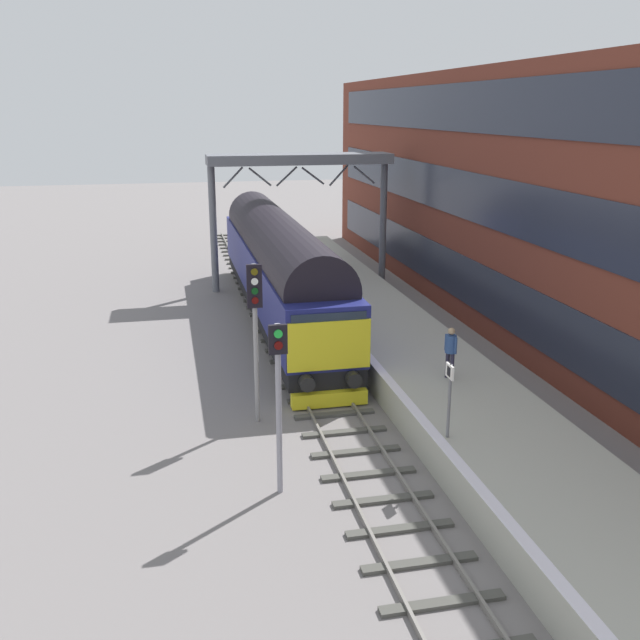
{
  "coord_description": "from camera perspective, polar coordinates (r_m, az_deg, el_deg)",
  "views": [
    {
      "loc": [
        -4.71,
        -23.5,
        9.08
      ],
      "look_at": [
        0.2,
        -0.81,
        2.19
      ],
      "focal_mm": 40.12,
      "sensor_mm": 36.0,
      "label": 1
    }
  ],
  "objects": [
    {
      "name": "ground_plane",
      "position": [
        25.63,
        -0.82,
        -4.21
      ],
      "size": [
        140.0,
        140.0,
        0.0
      ],
      "primitive_type": "plane",
      "color": "slate",
      "rests_on": "ground"
    },
    {
      "name": "track_main",
      "position": [
        25.61,
        -0.82,
        -4.1
      ],
      "size": [
        2.5,
        60.0,
        0.15
      ],
      "color": "slate",
      "rests_on": "ground"
    },
    {
      "name": "station_platform",
      "position": [
        26.36,
        6.87,
        -2.58
      ],
      "size": [
        4.0,
        44.0,
        1.01
      ],
      "color": "#A7A79A",
      "rests_on": "ground"
    },
    {
      "name": "station_building",
      "position": [
        32.69,
        15.79,
        9.4
      ],
      "size": [
        5.41,
        43.14,
        10.72
      ],
      "color": "brown",
      "rests_on": "ground"
    },
    {
      "name": "diesel_locomotive",
      "position": [
        31.5,
        -3.34,
        4.44
      ],
      "size": [
        2.74,
        20.41,
        4.68
      ],
      "color": "black",
      "rests_on": "ground"
    },
    {
      "name": "signal_post_near",
      "position": [
        16.95,
        -3.33,
        -5.6
      ],
      "size": [
        0.44,
        0.22,
        4.33
      ],
      "color": "gray",
      "rests_on": "ground"
    },
    {
      "name": "signal_post_mid",
      "position": [
        20.79,
        -5.19,
        -0.11
      ],
      "size": [
        0.44,
        0.22,
        4.84
      ],
      "color": "gray",
      "rests_on": "ground"
    },
    {
      "name": "platform_number_sign",
      "position": [
        18.29,
        10.29,
        -5.47
      ],
      "size": [
        0.1,
        0.44,
        1.97
      ],
      "color": "slate",
      "rests_on": "station_platform"
    },
    {
      "name": "waiting_passenger",
      "position": [
        22.36,
        10.38,
        -2.23
      ],
      "size": [
        0.44,
        0.48,
        1.64
      ],
      "rotation": [
        0.0,
        0.0,
        1.94
      ],
      "color": "#292639",
      "rests_on": "station_platform"
    },
    {
      "name": "overhead_footbridge",
      "position": [
        36.81,
        -1.62,
        11.91
      ],
      "size": [
        9.3,
        2.0,
        6.88
      ],
      "color": "slate",
      "rests_on": "ground"
    }
  ]
}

